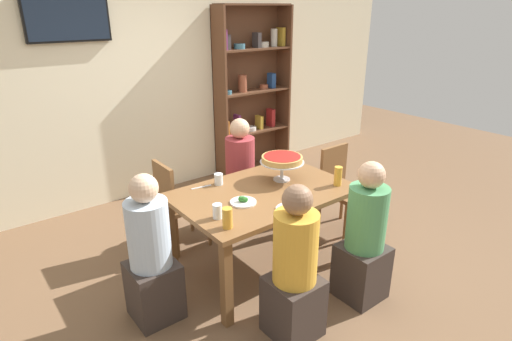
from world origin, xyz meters
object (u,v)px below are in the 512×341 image
diner_head_west (151,259)px  beer_glass_amber_tall (227,218)px  water_glass_clear_near (219,179)px  chair_head_east (340,185)px  beer_glass_amber_short (338,176)px  diner_near_right (364,242)px  bookshelf (251,89)px  cutlery_knife_near (201,187)px  water_glass_clear_far (217,211)px  dining_table (263,201)px  cutlery_fork_near (288,165)px  television (67,17)px  diner_far_right (240,180)px  diner_near_left (294,274)px  chair_far_left (176,200)px  salad_plate_far_diner (292,208)px  salad_plate_near_diner (243,201)px  deep_dish_pizza_stand (282,160)px

diner_head_west → beer_glass_amber_tall: bearing=-35.9°
water_glass_clear_near → beer_glass_amber_tall: bearing=-118.6°
chair_head_east → beer_glass_amber_short: 0.70m
chair_head_east → beer_glass_amber_short: bearing=37.1°
diner_near_right → beer_glass_amber_tall: size_ratio=7.64×
bookshelf → cutlery_knife_near: (-1.79, -1.64, -0.39)m
diner_head_west → beer_glass_amber_tall: (0.45, -0.32, 0.32)m
chair_head_east → water_glass_clear_far: bearing=8.3°
dining_table → cutlery_fork_near: (0.56, 0.31, 0.09)m
television → diner_near_right: television is taller
diner_far_right → diner_near_left: (-0.67, -1.55, 0.00)m
chair_far_left → water_glass_clear_near: (0.21, -0.43, 0.30)m
beer_glass_amber_tall → television: bearing=94.7°
diner_near_right → salad_plate_far_diner: bearing=47.1°
salad_plate_near_diner → beer_glass_amber_short: size_ratio=1.24×
salad_plate_near_diner → cutlery_fork_near: (0.84, 0.40, -0.01)m
salad_plate_far_diner → cutlery_fork_near: 0.95m
water_glass_clear_near → cutlery_fork_near: (0.78, -0.03, -0.05)m
salad_plate_far_diner → beer_glass_amber_short: (0.63, 0.11, 0.07)m
beer_glass_amber_tall → cutlery_knife_near: beer_glass_amber_tall is taller
bookshelf → diner_far_right: bookshelf is taller
chair_head_east → deep_dish_pizza_stand: (-0.79, 0.01, 0.44)m
deep_dish_pizza_stand → beer_glass_amber_tall: (-0.87, -0.42, -0.11)m
television → chair_far_left: size_ratio=0.94×
bookshelf → water_glass_clear_near: bearing=-134.3°
diner_far_right → beer_glass_amber_short: size_ratio=6.83×
salad_plate_far_diner → diner_near_right: bearing=-42.9°
diner_head_west → deep_dish_pizza_stand: 1.39m
salad_plate_near_diner → cutlery_fork_near: size_ratio=1.16×
chair_far_left → water_glass_clear_far: chair_far_left is taller
deep_dish_pizza_stand → salad_plate_far_diner: (-0.33, -0.50, -0.17)m
television → diner_near_right: bearing=-68.5°
diner_near_right → beer_glass_amber_tall: diner_near_right is taller
diner_near_left → water_glass_clear_far: diner_near_left is taller
television → cutlery_fork_near: 2.62m
diner_near_right → chair_head_east: size_ratio=1.32×
salad_plate_far_diner → beer_glass_amber_tall: 0.54m
diner_head_west → cutlery_knife_near: 0.81m
beer_glass_amber_tall → water_glass_clear_near: beer_glass_amber_tall is taller
beer_glass_amber_short → cutlery_fork_near: beer_glass_amber_short is taller
deep_dish_pizza_stand → salad_plate_far_diner: deep_dish_pizza_stand is taller
chair_head_east → beer_glass_amber_tall: (-1.66, -0.40, 0.33)m
diner_near_right → water_glass_clear_near: bearing=26.9°
dining_table → chair_far_left: 0.89m
diner_near_left → beer_glass_amber_tall: bearing=28.8°
cutlery_fork_near → cutlery_knife_near: same height
diner_near_left → cutlery_fork_near: size_ratio=6.39×
chair_far_left → salad_plate_near_diner: (0.16, -0.85, 0.27)m
dining_table → water_glass_clear_far: water_glass_clear_far is taller
diner_head_west → diner_near_left: (0.69, -0.76, 0.00)m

